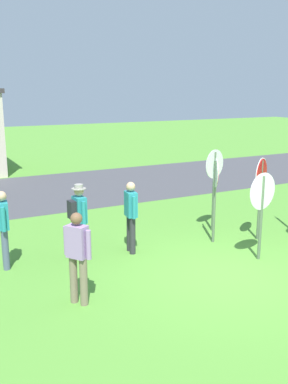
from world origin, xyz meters
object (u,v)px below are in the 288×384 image
object	(u,v)px
person_near_signs	(79,217)
person_with_sunhat	(78,253)
stop_sign_low_front	(215,186)
stop_sign_rear_right	(214,176)
person_in_blue	(131,213)
stop_sign_center_cluster	(262,201)
person_on_left	(4,225)
stop_sign_leaning_right	(261,184)

from	to	relation	value
person_near_signs	person_with_sunhat	distance (m)	2.07
stop_sign_low_front	stop_sign_rear_right	size ratio (longest dim) A/B	0.96
person_near_signs	person_in_blue	bearing A→B (deg)	-4.77
stop_sign_center_cluster	person_in_blue	xyz separation A→B (m)	(-2.36, 1.72, -0.40)
person_near_signs	person_on_left	bearing A→B (deg)	168.48
stop_sign_leaning_right	person_on_left	world-z (taller)	stop_sign_leaning_right
stop_sign_rear_right	person_in_blue	size ratio (longest dim) A/B	1.31
stop_sign_center_cluster	person_in_blue	size ratio (longest dim) A/B	1.18
stop_sign_low_front	person_near_signs	bearing A→B (deg)	172.77
person_on_left	person_near_signs	bearing A→B (deg)	-11.52
stop_sign_center_cluster	person_on_left	distance (m)	5.59
stop_sign_low_front	person_on_left	xyz separation A→B (m)	(-4.92, 0.74, -0.49)
stop_sign_leaning_right	person_on_left	bearing A→B (deg)	169.61
person_near_signs	stop_sign_rear_right	bearing A→B (deg)	5.00
stop_sign_center_cluster	stop_sign_low_front	world-z (taller)	stop_sign_low_front
stop_sign_low_front	person_near_signs	xyz separation A→B (m)	(-3.36, 0.43, -0.43)
stop_sign_rear_right	stop_sign_center_cluster	bearing A→B (deg)	-98.09
stop_sign_center_cluster	person_near_signs	xyz separation A→B (m)	(-3.59, 1.82, -0.34)
stop_sign_low_front	stop_sign_rear_right	bearing A→B (deg)	54.97
person_in_blue	person_with_sunhat	world-z (taller)	same
stop_sign_rear_right	person_with_sunhat	bearing A→B (deg)	-153.61
stop_sign_rear_right	person_on_left	bearing A→B (deg)	-179.75
stop_sign_low_front	person_on_left	bearing A→B (deg)	171.40
person_near_signs	person_in_blue	xyz separation A→B (m)	(1.22, -0.10, -0.06)
person_in_blue	person_with_sunhat	distance (m)	2.67
person_near_signs	stop_sign_low_front	bearing A→B (deg)	-7.23
stop_sign_rear_right	person_on_left	size ratio (longest dim) A/B	1.31
stop_sign_low_front	person_on_left	size ratio (longest dim) A/B	1.26
stop_sign_low_front	stop_sign_leaning_right	world-z (taller)	stop_sign_low_front
stop_sign_rear_right	person_in_blue	world-z (taller)	stop_sign_rear_right
stop_sign_low_front	person_near_signs	size ratio (longest dim) A/B	1.22
person_with_sunhat	stop_sign_leaning_right	bearing A→B (deg)	12.49
person_with_sunhat	person_near_signs	bearing A→B (deg)	70.08
stop_sign_low_front	stop_sign_rear_right	distance (m)	0.94
stop_sign_low_front	person_in_blue	distance (m)	2.21
stop_sign_leaning_right	stop_sign_rear_right	size ratio (longest dim) A/B	0.95
stop_sign_center_cluster	stop_sign_rear_right	size ratio (longest dim) A/B	0.90
person_on_left	person_in_blue	size ratio (longest dim) A/B	1.00
stop_sign_low_front	stop_sign_leaning_right	xyz separation A→B (m)	(1.13, -0.37, 0.01)
stop_sign_rear_right	stop_sign_low_front	bearing A→B (deg)	-125.03
stop_sign_leaning_right	person_in_blue	size ratio (longest dim) A/B	1.25
person_near_signs	stop_sign_leaning_right	bearing A→B (deg)	-9.99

